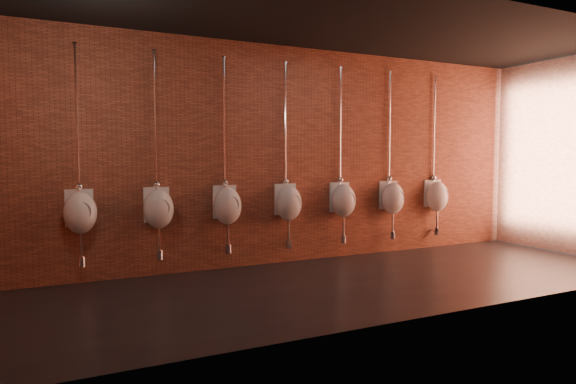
% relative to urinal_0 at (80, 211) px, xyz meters
% --- Properties ---
extents(ground, '(8.50, 8.50, 0.00)m').
position_rel_urinal_0_xyz_m(ground, '(3.07, -1.36, -0.91)').
color(ground, black).
rests_on(ground, ground).
extents(room_shell, '(8.54, 3.04, 3.22)m').
position_rel_urinal_0_xyz_m(room_shell, '(3.07, -1.36, 1.10)').
color(room_shell, black).
rests_on(room_shell, ground).
extents(urinal_0, '(0.42, 0.38, 2.72)m').
position_rel_urinal_0_xyz_m(urinal_0, '(0.00, 0.00, 0.00)').
color(urinal_0, white).
rests_on(urinal_0, ground).
extents(urinal_1, '(0.42, 0.38, 2.72)m').
position_rel_urinal_0_xyz_m(urinal_1, '(0.95, 0.00, 0.00)').
color(urinal_1, white).
rests_on(urinal_1, ground).
extents(urinal_2, '(0.42, 0.38, 2.72)m').
position_rel_urinal_0_xyz_m(urinal_2, '(1.90, 0.00, 0.00)').
color(urinal_2, white).
rests_on(urinal_2, ground).
extents(urinal_3, '(0.42, 0.38, 2.72)m').
position_rel_urinal_0_xyz_m(urinal_3, '(2.84, 0.00, 0.00)').
color(urinal_3, white).
rests_on(urinal_3, ground).
extents(urinal_4, '(0.42, 0.38, 2.72)m').
position_rel_urinal_0_xyz_m(urinal_4, '(3.79, 0.00, 0.00)').
color(urinal_4, white).
rests_on(urinal_4, ground).
extents(urinal_5, '(0.42, 0.38, 2.72)m').
position_rel_urinal_0_xyz_m(urinal_5, '(4.74, 0.00, 0.00)').
color(urinal_5, white).
rests_on(urinal_5, ground).
extents(urinal_6, '(0.42, 0.38, 2.72)m').
position_rel_urinal_0_xyz_m(urinal_6, '(5.69, 0.00, 0.00)').
color(urinal_6, white).
rests_on(urinal_6, ground).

